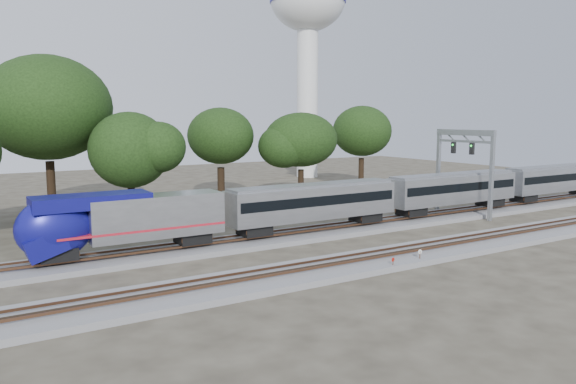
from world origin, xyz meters
name	(u,v)px	position (x,y,z in m)	size (l,w,h in m)	color
ground	(273,262)	(0.00, 0.00, 0.00)	(160.00, 160.00, 0.00)	#383328
track_far	(235,244)	(0.00, 6.00, 0.21)	(160.00, 5.00, 0.73)	slate
track_near	(304,273)	(0.00, -4.00, 0.21)	(160.00, 5.00, 0.73)	slate
train	(509,183)	(33.86, 6.00, 3.02)	(101.22, 2.88, 4.25)	silver
switch_stand_red	(393,262)	(5.78, -6.13, 0.58)	(0.29, 0.08, 0.91)	#512D19
switch_stand_white	(420,255)	(8.57, -5.83, 0.67)	(0.33, 0.07, 1.05)	#512D19
switch_lever	(406,266)	(7.01, -6.09, 0.15)	(0.50, 0.30, 0.30)	#512D19
water_tower	(308,22)	(33.96, 46.34, 25.89)	(12.62, 12.62, 34.95)	silver
signal_gantry	(464,153)	(26.45, 6.00, 6.53)	(0.62, 7.37, 8.96)	gray
tree_3	(47,108)	(-10.53, 24.76, 11.11)	(11.30, 11.30, 15.93)	black
tree_4	(130,150)	(-4.72, 17.80, 7.23)	(7.37, 7.37, 10.39)	black
tree_5	(220,136)	(8.56, 26.72, 8.03)	(8.18, 8.18, 11.53)	black
tree_6	(301,140)	(16.63, 21.77, 7.57)	(7.71, 7.71, 10.88)	black
tree_7	(362,131)	(31.12, 28.30, 8.26)	(8.41, 8.41, 11.86)	black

